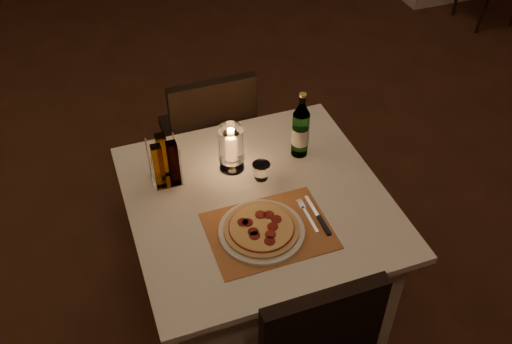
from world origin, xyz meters
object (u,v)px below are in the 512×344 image
object	(u,v)px
plate	(261,231)
tumbler	(261,171)
pizza	(262,228)
hurricane_candle	(231,145)
water_bottle	(301,130)
main_table	(258,257)
chair_far	(210,131)

from	to	relation	value
plate	tumbler	size ratio (longest dim) A/B	4.38
pizza	hurricane_candle	size ratio (longest dim) A/B	1.37
plate	pizza	world-z (taller)	pizza
water_bottle	pizza	bearing A→B (deg)	-129.41
main_table	plate	size ratio (longest dim) A/B	3.12
plate	hurricane_candle	bearing A→B (deg)	88.61
chair_far	hurricane_candle	bearing A→B (deg)	-94.57
chair_far	water_bottle	distance (m)	0.66
pizza	hurricane_candle	xyz separation A→B (m)	(0.01, 0.39, 0.09)
tumbler	water_bottle	xyz separation A→B (m)	(0.21, 0.09, 0.09)
main_table	tumbler	world-z (taller)	tumbler
plate	tumbler	bearing A→B (deg)	70.15
water_bottle	hurricane_candle	distance (m)	0.30
chair_far	pizza	world-z (taller)	chair_far
plate	water_bottle	size ratio (longest dim) A/B	1.05
tumbler	water_bottle	bearing A→B (deg)	24.11
chair_far	hurricane_candle	size ratio (longest dim) A/B	4.39
main_table	plate	world-z (taller)	plate
chair_far	hurricane_candle	world-z (taller)	hurricane_candle
plate	hurricane_candle	distance (m)	0.40
pizza	chair_far	bearing A→B (deg)	86.80
plate	chair_far	bearing A→B (deg)	86.80
chair_far	water_bottle	world-z (taller)	water_bottle
main_table	plate	distance (m)	0.42
plate	water_bottle	bearing A→B (deg)	50.59
plate	pizza	bearing A→B (deg)	-20.54
water_bottle	hurricane_candle	bearing A→B (deg)	178.47
chair_far	pizza	xyz separation A→B (m)	(-0.05, -0.89, 0.22)
main_table	chair_far	world-z (taller)	chair_far
hurricane_candle	pizza	bearing A→B (deg)	-91.39
main_table	plate	xyz separation A→B (m)	(-0.05, -0.18, 0.38)
plate	main_table	bearing A→B (deg)	74.48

